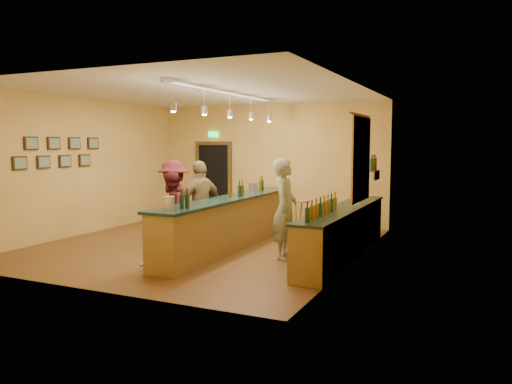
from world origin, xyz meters
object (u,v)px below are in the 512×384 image
at_px(back_counter, 343,231).
at_px(bartender, 285,209).
at_px(bar_stool, 301,206).
at_px(customer_b, 201,204).
at_px(customer_c, 174,203).
at_px(tasting_bar, 230,219).
at_px(customer_a, 171,210).

relative_size(back_counter, bartender, 2.43).
xyz_separation_m(back_counter, bar_stool, (-1.56, 2.02, 0.17)).
bearing_deg(customer_b, customer_c, -67.75).
xyz_separation_m(back_counter, customer_b, (-2.87, -0.43, 0.41)).
bearing_deg(tasting_bar, bar_stool, 70.82).
relative_size(bartender, customer_b, 1.04).
bearing_deg(bar_stool, bartender, -77.12).
height_order(back_counter, customer_b, customer_b).
bearing_deg(bartender, customer_a, 82.86).
bearing_deg(back_counter, tasting_bar, -175.54).
xyz_separation_m(customer_b, bar_stool, (1.31, 2.45, -0.25)).
xyz_separation_m(back_counter, customer_a, (-3.41, -0.71, 0.30)).
bearing_deg(back_counter, customer_b, -171.57).
height_order(customer_a, customer_c, customer_c).
distance_m(bartender, customer_a, 2.45).
height_order(back_counter, customer_a, customer_a).
xyz_separation_m(tasting_bar, customer_a, (-1.08, -0.53, 0.18)).
relative_size(tasting_bar, customer_c, 2.83).
xyz_separation_m(back_counter, customer_c, (-3.54, -0.43, 0.42)).
xyz_separation_m(bartender, customer_a, (-2.44, -0.14, -0.15)).
bearing_deg(customer_c, bartender, 71.47).
distance_m(tasting_bar, customer_a, 1.22).
relative_size(customer_a, bar_stool, 1.98).
xyz_separation_m(customer_c, bar_stool, (1.98, 2.45, -0.25)).
bearing_deg(customer_a, tasting_bar, 97.15).
bearing_deg(bartender, back_counter, -69.53).
height_order(tasting_bar, bartender, bartender).
height_order(customer_a, bar_stool, customer_a).
relative_size(tasting_bar, customer_b, 2.83).
bearing_deg(bar_stool, tasting_bar, -109.18).
distance_m(back_counter, customer_b, 2.93).
bearing_deg(bar_stool, back_counter, -52.40).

